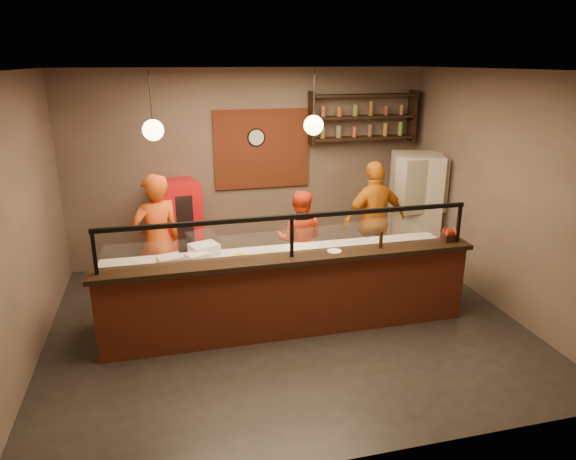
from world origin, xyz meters
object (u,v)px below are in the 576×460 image
object	(u,v)px
cook_right	(374,220)
fridge	(414,209)
cook_left	(157,241)
red_cooler	(179,227)
condiment_caddy	(449,237)
pepper_mill	(381,240)
pizza_dough	(301,249)
cook_mid	(300,240)
wall_clock	(256,137)

from	to	relation	value
cook_right	fridge	xyz separation A→B (m)	(0.87, 0.36, 0.01)
cook_left	red_cooler	bearing A→B (deg)	-128.42
fridge	condiment_caddy	world-z (taller)	fridge
cook_right	pepper_mill	size ratio (longest dim) A/B	8.54
red_cooler	condiment_caddy	world-z (taller)	red_cooler
red_cooler	pizza_dough	xyz separation A→B (m)	(1.54, -1.82, 0.15)
cook_mid	pizza_dough	xyz separation A→B (m)	(-0.19, -0.77, 0.15)
fridge	condiment_caddy	size ratio (longest dim) A/B	10.56
pizza_dough	cook_left	bearing A→B (deg)	160.33
cook_left	pepper_mill	xyz separation A→B (m)	(2.74, -1.27, 0.23)
cook_right	pizza_dough	bearing A→B (deg)	22.07
red_cooler	pizza_dough	bearing A→B (deg)	-62.96
wall_clock	cook_left	size ratio (longest dim) A/B	0.16
red_cooler	pepper_mill	bearing A→B (deg)	-58.30
cook_mid	pepper_mill	world-z (taller)	cook_mid
red_cooler	condiment_caddy	size ratio (longest dim) A/B	8.52
condiment_caddy	pepper_mill	distance (m)	0.98
cook_mid	cook_right	distance (m)	1.27
cook_right	red_cooler	xyz separation A→B (m)	(-2.98, 0.90, -0.17)
cook_mid	cook_left	bearing A→B (deg)	23.92
pizza_dough	pepper_mill	size ratio (longest dim) A/B	2.11
cook_left	red_cooler	xyz separation A→B (m)	(0.32, 1.16, -0.19)
wall_clock	cook_left	distance (m)	2.51
cook_mid	pizza_dough	size ratio (longest dim) A/B	3.29
wall_clock	red_cooler	bearing A→B (deg)	-167.06
cook_right	pepper_mill	xyz separation A→B (m)	(-0.57, -1.53, 0.24)
cook_mid	pepper_mill	distance (m)	1.59
cook_right	cook_left	bearing A→B (deg)	-6.13
red_cooler	condiment_caddy	xyz separation A→B (m)	(3.39, -2.39, 0.36)
cook_mid	fridge	distance (m)	2.18
cook_left	pepper_mill	distance (m)	3.02
wall_clock	condiment_caddy	xyz separation A→B (m)	(2.04, -2.70, -0.99)
wall_clock	pizza_dough	world-z (taller)	wall_clock
condiment_caddy	cook_mid	bearing A→B (deg)	140.96
pizza_dough	condiment_caddy	xyz separation A→B (m)	(1.85, -0.57, 0.20)
red_cooler	pizza_dough	distance (m)	2.39
cook_left	cook_right	size ratio (longest dim) A/B	1.02
cook_left	cook_mid	world-z (taller)	cook_left
cook_mid	red_cooler	bearing A→B (deg)	-10.24
cook_right	fridge	distance (m)	0.94
wall_clock	pepper_mill	distance (m)	3.08
pizza_dough	condiment_caddy	size ratio (longest dim) A/B	2.60
cook_left	wall_clock	bearing A→B (deg)	-161.56
wall_clock	pizza_dough	size ratio (longest dim) A/B	0.65
pizza_dough	pepper_mill	xyz separation A→B (m)	(0.87, -0.60, 0.26)
fridge	pepper_mill	world-z (taller)	fridge
fridge	condiment_caddy	xyz separation A→B (m)	(-0.46, -1.86, 0.18)
wall_clock	cook_mid	bearing A→B (deg)	-74.22
pizza_dough	cook_mid	bearing A→B (deg)	75.89
fridge	condiment_caddy	bearing A→B (deg)	-84.97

